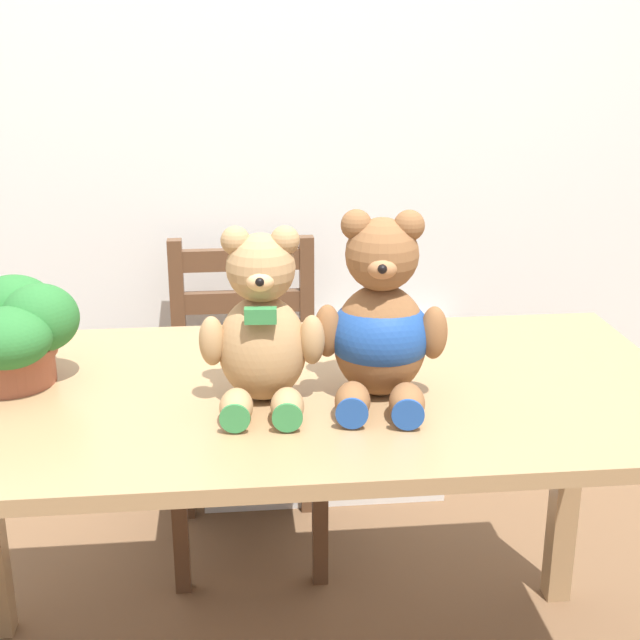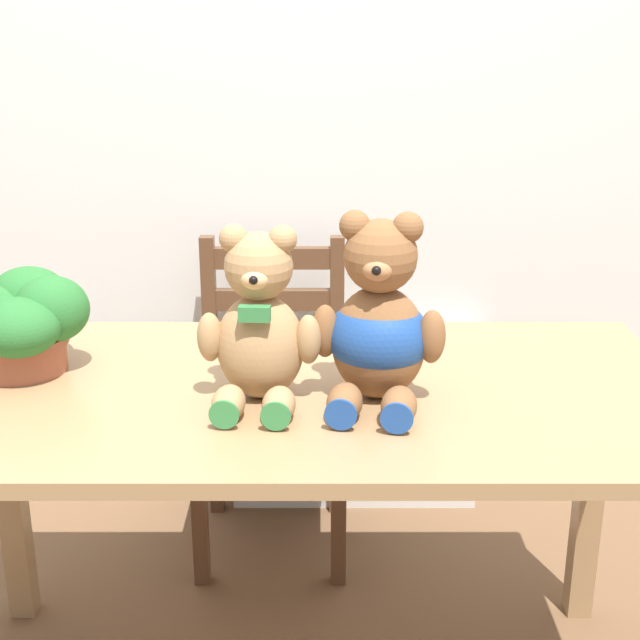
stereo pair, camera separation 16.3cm
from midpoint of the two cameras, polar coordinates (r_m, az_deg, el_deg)
wall_back at (r=2.55m, az=-5.35°, el=15.43°), size 8.00×0.04×2.60m
radiator at (r=2.76m, az=-1.42°, el=-6.92°), size 0.75×0.10×0.56m
dining_table at (r=1.77m, az=-4.27°, el=-7.47°), size 1.52×0.77×0.77m
wooden_chair_behind at (r=2.49m, az=-6.64°, el=-4.99°), size 0.41×0.41×0.87m
teddy_bear_left at (r=1.62m, az=-6.62°, el=-0.62°), size 0.23×0.23×0.33m
teddy_bear_right at (r=1.63m, az=1.05°, el=-0.35°), size 0.25×0.27×0.35m
potted_plant at (r=1.83m, az=-21.63°, el=-0.72°), size 0.24×0.26×0.20m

